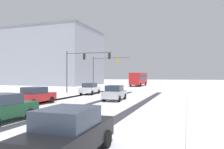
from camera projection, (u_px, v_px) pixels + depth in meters
The scene contains 14 objects.
wheel_track_left_lane at pixel (47, 101), 22.04m from camera, with size 1.07×32.01×0.01m, color #38383D.
wheel_track_right_lane at pixel (91, 103), 20.40m from camera, with size 0.79×32.01×0.01m, color #38383D.
wheel_track_center at pixel (47, 101), 22.05m from camera, with size 0.75×32.01×0.01m, color #38383D.
wheel_track_oncoming at pixel (138, 106), 18.91m from camera, with size 0.83×32.01×0.01m, color #38383D.
sidewalk_kerb_right at pixel (215, 111), 15.55m from camera, with size 4.00×32.01×0.12m, color white.
traffic_signal_far_left at pixel (103, 66), 42.06m from camera, with size 7.48×0.38×6.50m.
traffic_signal_near_left at pixel (82, 62), 32.68m from camera, with size 7.35×0.78×6.50m.
car_white_lead at pixel (90, 89), 30.54m from camera, with size 1.95×4.16×1.62m.
car_silver_second at pixel (115, 93), 22.96m from camera, with size 2.00×4.18×1.62m.
car_red_third at pixel (35, 96), 19.67m from camera, with size 1.91×4.14×1.62m.
car_dark_green_fourth at pixel (2, 108), 12.13m from camera, with size 1.89×4.13×1.62m.
car_black_fifth at pixel (69, 133), 6.86m from camera, with size 1.93×4.15×1.62m.
bus_oncoming at pixel (139, 78), 55.76m from camera, with size 2.70×11.01×3.38m.
office_building_far_left_block at pixel (51, 58), 65.85m from camera, with size 27.77×19.83×16.48m.
Camera 1 is at (8.52, -4.08, 2.63)m, focal length 34.41 mm.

